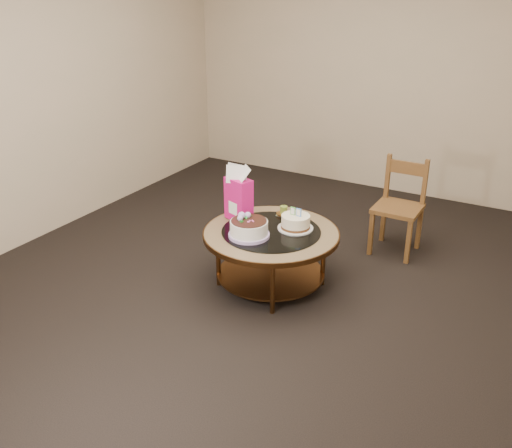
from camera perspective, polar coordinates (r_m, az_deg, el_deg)
The scene contains 8 objects.
ground at distance 4.45m, azimuth 1.46°, elevation -6.05°, with size 5.00×5.00×0.00m, color black.
room_walls at distance 3.91m, azimuth 1.70°, elevation 13.91°, with size 4.52×5.02×2.61m.
coffee_table at distance 4.27m, azimuth 1.51°, elevation -1.65°, with size 1.02×1.02×0.46m.
decorated_cake at distance 4.12m, azimuth -0.73°, elevation -0.52°, with size 0.30×0.30×0.17m.
cream_cake at distance 4.26m, azimuth 3.98°, elevation 0.17°, with size 0.27×0.27×0.17m.
gift_bag at distance 4.35m, azimuth -1.74°, elevation 3.06°, with size 0.24×0.21×0.43m.
pillar_candle at distance 4.50m, azimuth 2.79°, elevation 1.21°, with size 0.11×0.11×0.09m.
dining_chair at distance 4.96m, azimuth 14.12°, elevation 1.76°, with size 0.38×0.38×0.81m.
Camera 1 is at (1.80, -3.40, 2.23)m, focal length 40.00 mm.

